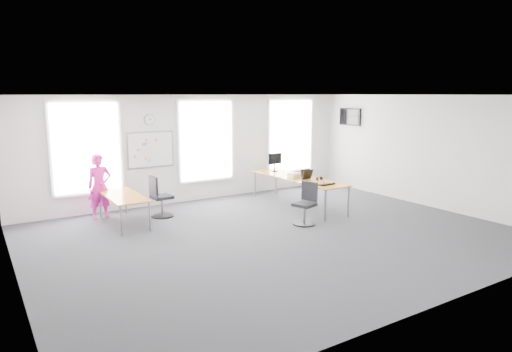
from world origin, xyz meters
TOP-DOWN VIEW (x-y plane):
  - floor at (0.00, 0.00)m, footprint 10.00×10.00m
  - ceiling at (0.00, 0.00)m, footprint 10.00×10.00m
  - wall_back at (0.00, 4.00)m, footprint 10.00×0.00m
  - wall_front at (0.00, -4.00)m, footprint 10.00×0.00m
  - wall_left at (-5.00, 0.00)m, footprint 0.00×10.00m
  - wall_right at (5.00, 0.00)m, footprint 0.00×10.00m
  - window_left at (-3.00, 3.97)m, footprint 1.60×0.06m
  - window_mid at (0.30, 3.97)m, footprint 1.60×0.06m
  - window_right at (3.30, 3.97)m, footprint 1.60×0.06m
  - desk_right at (2.00, 1.86)m, footprint 0.87×3.27m
  - desk_left at (-2.53, 2.65)m, footprint 0.76×1.89m
  - chair_right at (1.08, 0.35)m, footprint 0.56×0.56m
  - chair_left at (-1.59, 2.78)m, footprint 0.56×0.56m
  - person at (-2.86, 3.45)m, footprint 0.59×0.39m
  - whiteboard at (-1.35, 3.97)m, footprint 1.20×0.03m
  - wall_clock at (-1.35, 3.97)m, footprint 0.30×0.04m
  - tv at (4.95, 3.00)m, footprint 0.06×0.90m
  - keyboard at (1.94, 0.62)m, footprint 0.43×0.19m
  - mouse at (2.21, 0.64)m, footprint 0.08×0.11m
  - lens_cap at (2.11, 0.89)m, footprint 0.06×0.06m
  - headphones at (2.20, 1.21)m, footprint 0.16×0.09m
  - laptop_sleeve at (2.03, 1.52)m, footprint 0.32×0.19m
  - paper_stack at (1.91, 1.89)m, footprint 0.35×0.27m
  - monitor at (2.02, 2.98)m, footprint 0.48×0.20m

SIDE VIEW (x-z plane):
  - floor at x=0.00m, z-range 0.00..0.00m
  - chair_right at x=1.08m, z-range -0.06..0.93m
  - chair_left at x=-1.59m, z-range -0.06..0.98m
  - desk_left at x=-2.53m, z-range 0.29..0.98m
  - desk_right at x=2.00m, z-range 0.35..1.14m
  - person at x=-2.86m, z-range 0.00..1.60m
  - lens_cap at x=2.11m, z-range 0.80..0.80m
  - keyboard at x=1.94m, z-range 0.80..0.82m
  - mouse at x=2.21m, z-range 0.80..0.83m
  - headphones at x=2.20m, z-range 0.79..0.89m
  - paper_stack at x=1.91m, z-range 0.80..0.91m
  - laptop_sleeve at x=2.03m, z-range 0.79..1.06m
  - monitor at x=2.02m, z-range 0.85..1.39m
  - wall_back at x=0.00m, z-range -3.50..6.50m
  - wall_front at x=0.00m, z-range -3.50..6.50m
  - wall_left at x=-5.00m, z-range -3.50..6.50m
  - wall_right at x=5.00m, z-range -3.50..6.50m
  - whiteboard at x=-1.35m, z-range 1.10..2.00m
  - window_left at x=-3.00m, z-range 0.60..2.80m
  - window_mid at x=0.30m, z-range 0.60..2.80m
  - window_right at x=3.30m, z-range 0.60..2.80m
  - tv at x=4.95m, z-range 2.02..2.57m
  - wall_clock at x=-1.35m, z-range 2.20..2.50m
  - ceiling at x=0.00m, z-range 3.00..3.00m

